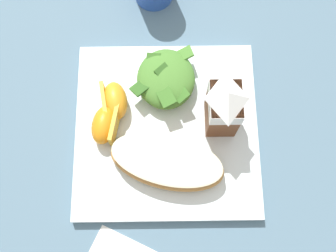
# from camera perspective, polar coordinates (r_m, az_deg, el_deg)

# --- Properties ---
(ground) EXTENTS (3.00, 3.00, 0.00)m
(ground) POSITION_cam_1_polar(r_m,az_deg,el_deg) (0.65, -0.00, -0.68)
(ground) COLOR slate
(white_plate) EXTENTS (0.28, 0.28, 0.02)m
(white_plate) POSITION_cam_1_polar(r_m,az_deg,el_deg) (0.64, -0.00, -0.47)
(white_plate) COLOR silver
(white_plate) RESTS_ON ground
(cheesy_pizza_bread) EXTENTS (0.12, 0.18, 0.04)m
(cheesy_pizza_bread) POSITION_cam_1_polar(r_m,az_deg,el_deg) (0.60, -0.02, -4.92)
(cheesy_pizza_bread) COLOR #B77F42
(cheesy_pizza_bread) RESTS_ON white_plate
(green_salad_pile) EXTENTS (0.11, 0.10, 0.04)m
(green_salad_pile) POSITION_cam_1_polar(r_m,az_deg,el_deg) (0.64, -0.20, 6.53)
(green_salad_pile) COLOR #4C8433
(green_salad_pile) RESTS_ON white_plate
(milk_carton) EXTENTS (0.06, 0.05, 0.11)m
(milk_carton) POSITION_cam_1_polar(r_m,az_deg,el_deg) (0.59, 7.94, 2.72)
(milk_carton) COLOR brown
(milk_carton) RESTS_ON white_plate
(orange_wedge_front) EXTENTS (0.07, 0.05, 0.04)m
(orange_wedge_front) POSITION_cam_1_polar(r_m,az_deg,el_deg) (0.63, -7.24, 3.47)
(orange_wedge_front) COLOR orange
(orange_wedge_front) RESTS_ON white_plate
(orange_wedge_middle) EXTENTS (0.07, 0.05, 0.04)m
(orange_wedge_middle) POSITION_cam_1_polar(r_m,az_deg,el_deg) (0.62, -8.44, 0.16)
(orange_wedge_middle) COLOR orange
(orange_wedge_middle) RESTS_ON white_plate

